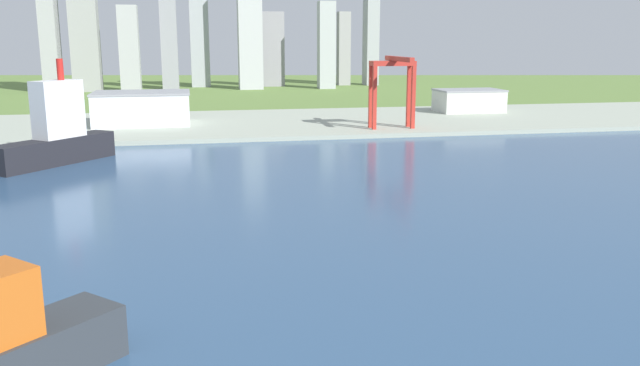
% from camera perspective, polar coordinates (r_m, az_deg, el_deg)
% --- Properties ---
extents(ground_plane, '(2400.00, 2400.00, 0.00)m').
position_cam_1_polar(ground_plane, '(231.86, -6.92, -1.06)').
color(ground_plane, '#5D7C3A').
extents(water_bay, '(840.00, 360.00, 0.15)m').
position_cam_1_polar(water_bay, '(174.20, -5.35, -5.53)').
color(water_bay, '#2D4C70').
rests_on(water_bay, ground).
extents(industrial_pier, '(840.00, 140.00, 2.50)m').
position_cam_1_polar(industrial_pier, '(418.61, -8.99, 5.04)').
color(industrial_pier, '#9EA795').
rests_on(industrial_pier, ground).
extents(cargo_ship, '(45.81, 52.62, 45.10)m').
position_cam_1_polar(cargo_ship, '(307.45, -21.87, 3.93)').
color(cargo_ship, black).
rests_on(cargo_ship, water_bay).
extents(port_crane_red, '(25.60, 45.08, 41.46)m').
position_cam_1_polar(port_crane_red, '(384.35, 6.38, 9.16)').
color(port_crane_red, '#B72D23').
rests_on(port_crane_red, industrial_pier).
extents(warehouse_main, '(57.31, 38.97, 19.88)m').
position_cam_1_polar(warehouse_main, '(416.37, -15.14, 6.28)').
color(warehouse_main, silver).
rests_on(warehouse_main, industrial_pier).
extents(warehouse_annex, '(46.01, 29.74, 15.94)m').
position_cam_1_polar(warehouse_annex, '(486.13, 12.76, 6.98)').
color(warehouse_annex, silver).
rests_on(warehouse_annex, industrial_pier).
extents(distant_skyline, '(364.46, 76.51, 155.10)m').
position_cam_1_polar(distant_skyline, '(740.85, -10.34, 12.63)').
color(distant_skyline, '#9EA0A2').
rests_on(distant_skyline, ground).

